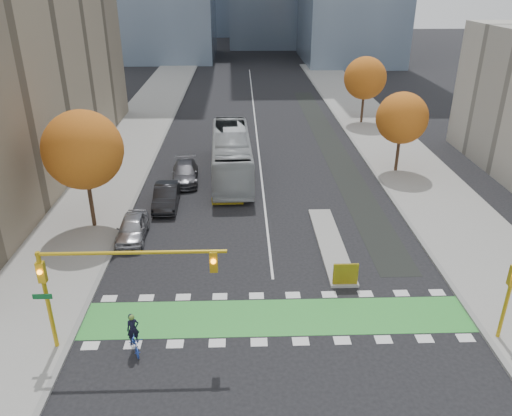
{
  "coord_description": "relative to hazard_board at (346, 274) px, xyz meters",
  "views": [
    {
      "loc": [
        -1.73,
        -19.23,
        15.94
      ],
      "look_at": [
        -0.87,
        8.34,
        3.0
      ],
      "focal_mm": 35.0,
      "sensor_mm": 36.0,
      "label": 1
    }
  ],
  "objects": [
    {
      "name": "sidewalk_west",
      "position": [
        -17.5,
        15.8,
        -0.73
      ],
      "size": [
        7.0,
        120.0,
        0.15
      ],
      "primitive_type": "cube",
      "color": "gray",
      "rests_on": "ground"
    },
    {
      "name": "centre_line",
      "position": [
        -4.0,
        35.8,
        -0.8
      ],
      "size": [
        0.15,
        70.0,
        0.01
      ],
      "primitive_type": "cube",
      "color": "silver",
      "rests_on": "ground"
    },
    {
      "name": "tree_east_far",
      "position": [
        8.5,
        33.8,
        4.44
      ],
      "size": [
        4.8,
        4.8,
        7.65
      ],
      "color": "#332114",
      "rests_on": "ground"
    },
    {
      "name": "traffic_signal_east",
      "position": [
        6.5,
        -4.71,
        1.93
      ],
      "size": [
        0.35,
        0.43,
        4.1
      ],
      "color": "#BF9914",
      "rests_on": "ground"
    },
    {
      "name": "median_island",
      "position": [
        0.0,
        4.8,
        -0.72
      ],
      "size": [
        1.6,
        10.0,
        0.16
      ],
      "primitive_type": "cube",
      "color": "gray",
      "rests_on": "ground"
    },
    {
      "name": "traffic_signal_west",
      "position": [
        -11.93,
        -4.71,
        3.23
      ],
      "size": [
        8.53,
        0.56,
        5.2
      ],
      "color": "#BF9914",
      "rests_on": "ground"
    },
    {
      "name": "parked_car_a",
      "position": [
        -13.0,
        6.08,
        -0.03
      ],
      "size": [
        1.93,
        4.54,
        1.53
      ],
      "primitive_type": "imported",
      "rotation": [
        0.0,
        0.0,
        0.03
      ],
      "color": "#A5A5AA",
      "rests_on": "ground"
    },
    {
      "name": "bus",
      "position": [
        -6.57,
        17.43,
        1.09
      ],
      "size": [
        3.66,
        13.66,
        3.78
      ],
      "primitive_type": "imported",
      "rotation": [
        0.0,
        0.0,
        0.04
      ],
      "color": "#ACB1B4",
      "rests_on": "ground"
    },
    {
      "name": "bike_lane_paint",
      "position": [
        3.5,
        25.8,
        -0.8
      ],
      "size": [
        2.5,
        50.0,
        0.01
      ],
      "primitive_type": "cube",
      "color": "black",
      "rests_on": "ground"
    },
    {
      "name": "hazard_board",
      "position": [
        0.0,
        0.0,
        0.0
      ],
      "size": [
        1.4,
        0.12,
        1.3
      ],
      "primitive_type": "cube",
      "color": "yellow",
      "rests_on": "median_island"
    },
    {
      "name": "tree_east_near",
      "position": [
        8.0,
        17.8,
        4.06
      ],
      "size": [
        4.4,
        4.4,
        7.08
      ],
      "color": "#332114",
      "rests_on": "ground"
    },
    {
      "name": "curb_west",
      "position": [
        -14.0,
        15.8,
        -0.73
      ],
      "size": [
        0.3,
        120.0,
        0.16
      ],
      "primitive_type": "cube",
      "color": "gray",
      "rests_on": "ground"
    },
    {
      "name": "parked_car_b",
      "position": [
        -11.41,
        11.08,
        0.01
      ],
      "size": [
        1.86,
        4.97,
        1.62
      ],
      "primitive_type": "imported",
      "rotation": [
        0.0,
        0.0,
        0.03
      ],
      "color": "black",
      "rests_on": "ground"
    },
    {
      "name": "cyclist",
      "position": [
        -10.8,
        -4.96,
        -0.13
      ],
      "size": [
        1.23,
        1.85,
        2.02
      ],
      "rotation": [
        0.0,
        0.0,
        0.39
      ],
      "color": "#213C99",
      "rests_on": "ground"
    },
    {
      "name": "bike_crossing",
      "position": [
        -4.0,
        -2.7,
        -0.79
      ],
      "size": [
        20.0,
        3.0,
        0.01
      ],
      "primitive_type": "cube",
      "color": "green",
      "rests_on": "ground"
    },
    {
      "name": "ground",
      "position": [
        -4.0,
        -4.2,
        -0.8
      ],
      "size": [
        300.0,
        300.0,
        0.0
      ],
      "primitive_type": "plane",
      "color": "black",
      "rests_on": "ground"
    },
    {
      "name": "tree_west",
      "position": [
        -16.0,
        7.8,
        4.82
      ],
      "size": [
        5.2,
        5.2,
        8.22
      ],
      "color": "#332114",
      "rests_on": "ground"
    },
    {
      "name": "parked_car_c",
      "position": [
        -10.5,
        16.08,
        -0.03
      ],
      "size": [
        2.5,
        5.42,
        1.54
      ],
      "primitive_type": "imported",
      "rotation": [
        0.0,
        0.0,
        0.07
      ],
      "color": "#4D4C51",
      "rests_on": "ground"
    },
    {
      "name": "sidewalk_east",
      "position": [
        9.5,
        15.8,
        -0.73
      ],
      "size": [
        7.0,
        120.0,
        0.15
      ],
      "primitive_type": "cube",
      "color": "gray",
      "rests_on": "ground"
    },
    {
      "name": "curb_east",
      "position": [
        6.0,
        15.8,
        -0.73
      ],
      "size": [
        0.3,
        120.0,
        0.16
      ],
      "primitive_type": "cube",
      "color": "gray",
      "rests_on": "ground"
    }
  ]
}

